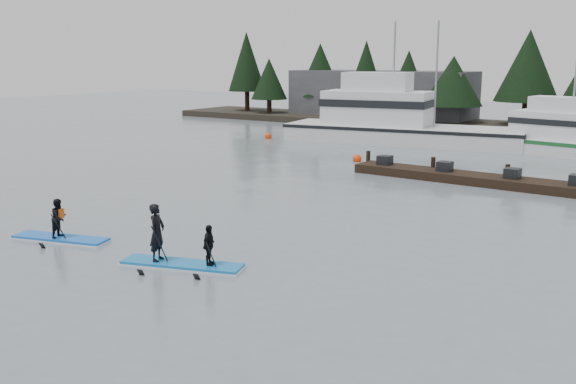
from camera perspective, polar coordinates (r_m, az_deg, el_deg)
The scene contains 11 objects.
ground at distance 20.78m, azimuth -9.19°, elevation -5.81°, with size 160.00×160.00×0.00m, color slate.
far_shore at distance 58.40m, azimuth 19.91°, elevation 5.30°, with size 70.00×8.00×0.60m, color #2D281E.
treeline at distance 58.43m, azimuth 19.89°, elevation 5.00°, with size 60.00×4.00×8.00m, color black, non-canonical shape.
waterfront_building at distance 64.76m, azimuth 8.27°, elevation 8.41°, with size 18.00×6.00×5.00m, color #4C4C51.
fishing_boat_large at distance 49.05m, azimuth 9.58°, elevation 5.24°, with size 18.01×7.44×9.88m.
fishing_boat_medium at distance 45.92m, azimuth 24.03°, elevation 3.66°, with size 12.93×5.80×7.71m.
floating_dock at distance 33.77m, azimuth 16.85°, elevation 1.06°, with size 13.76×1.84×0.46m, color black.
buoy_b at distance 39.70m, azimuth 6.16°, elevation 2.72°, with size 0.55×0.55×0.55m, color #F03A0C.
buoy_a at distance 50.84m, azimuth -1.79°, elevation 4.78°, with size 0.58×0.58×0.58m, color #F03A0C.
paddleboard_solo at distance 23.71m, azimuth -19.62°, elevation -2.95°, with size 3.59×1.76×1.90m.
paddleboard_duo at distance 19.85m, azimuth -9.76°, elevation -4.85°, with size 3.87×1.99×2.36m.
Camera 1 is at (13.51, -14.50, 6.25)m, focal length 40.00 mm.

